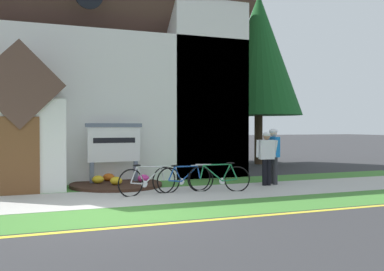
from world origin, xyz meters
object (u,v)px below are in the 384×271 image
Objects in this scene: church_sign at (114,145)px; cyclist_in_white_jersey at (267,154)px; bicycle_green at (184,178)px; cyclist_in_orange_jersey at (273,151)px; bicycle_blue at (148,181)px; bicycle_red at (219,178)px; roadside_conifer at (259,55)px.

cyclist_in_white_jersey is (4.37, -1.84, -0.29)m from church_sign.
church_sign is 2.76m from bicycle_green.
bicycle_green is 3.28m from cyclist_in_orange_jersey.
bicycle_blue is at bearing -171.39° from cyclist_in_orange_jersey.
church_sign reaches higher than bicycle_red.
bicycle_red is at bearing -162.93° from cyclist_in_white_jersey.
cyclist_in_orange_jersey is at bearing 19.20° from bicycle_red.
bicycle_red is 0.97× the size of bicycle_green.
church_sign is 2.48m from bicycle_blue.
bicycle_red is at bearing -160.80° from cyclist_in_orange_jersey.
church_sign reaches higher than cyclist_in_orange_jersey.
cyclist_in_white_jersey is at bearing -118.06° from roadside_conifer.
church_sign is 3.57m from bicycle_red.
bicycle_red is 2.47m from cyclist_in_orange_jersey.
roadside_conifer is (7.66, 7.43, 4.94)m from bicycle_blue.
bicycle_red is 1.01× the size of cyclist_in_white_jersey.
roadside_conifer is (3.72, 6.99, 4.35)m from cyclist_in_white_jersey.
roadside_conifer is at bearing 61.94° from cyclist_in_white_jersey.
cyclist_in_white_jersey is (2.81, 0.26, 0.59)m from bicycle_green.
cyclist_in_white_jersey is at bearing -22.80° from church_sign.
bicycle_red is 2.06m from cyclist_in_white_jersey.
church_sign is 1.12× the size of bicycle_green.
bicycle_blue is at bearing -170.49° from bicycle_green.
cyclist_in_orange_jersey is (4.73, -1.63, -0.21)m from church_sign.
church_sign is 1.10× the size of cyclist_in_orange_jersey.
bicycle_blue is 11.76m from roadside_conifer.
bicycle_green is at bearing -174.76° from cyclist_in_white_jersey.
bicycle_blue is at bearing 176.26° from bicycle_red.
church_sign reaches higher than cyclist_in_white_jersey.
bicycle_green is (-0.92, 0.32, -0.01)m from bicycle_red.
bicycle_blue is at bearing -79.12° from church_sign.
cyclist_in_orange_jersey is (3.17, 0.46, 0.67)m from bicycle_green.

